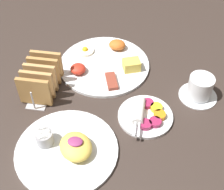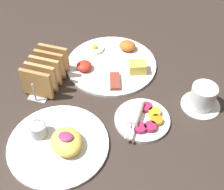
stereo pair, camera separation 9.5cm
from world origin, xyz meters
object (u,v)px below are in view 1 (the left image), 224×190
at_px(plate_foreground, 67,148).
at_px(plate_condiments, 145,115).
at_px(coffee_cup, 200,88).
at_px(plate_breakfast, 105,63).
at_px(toast_rack, 41,78).

bearing_deg(plate_foreground, plate_condiments, 37.47).
height_order(plate_foreground, coffee_cup, coffee_cup).
relative_size(plate_breakfast, plate_condiments, 1.77).
bearing_deg(coffee_cup, plate_breakfast, 162.48).
relative_size(plate_condiments, plate_foreground, 0.63).
bearing_deg(coffee_cup, plate_condiments, -144.17).
relative_size(plate_breakfast, plate_foreground, 1.12).
relative_size(toast_rack, coffee_cup, 1.50).
height_order(plate_foreground, toast_rack, toast_rack).
bearing_deg(plate_foreground, coffee_cup, 36.76).
bearing_deg(toast_rack, coffee_cup, 5.55).
bearing_deg(plate_breakfast, plate_condiments, -53.36).
distance_m(plate_breakfast, coffee_cup, 0.33).
height_order(toast_rack, coffee_cup, toast_rack).
xyz_separation_m(plate_condiments, coffee_cup, (0.16, 0.11, 0.02)).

